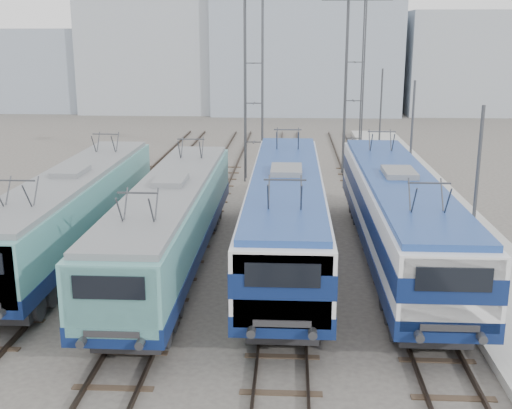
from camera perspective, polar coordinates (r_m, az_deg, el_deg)
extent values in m
plane|color=#514C47|center=(21.32, -3.74, -10.69)|extent=(160.00, 160.00, 0.00)
cube|color=#9E9E99|center=(29.60, 18.28, -3.72)|extent=(4.00, 70.00, 0.30)
cube|color=#0D1C4C|center=(28.40, -15.82, -1.76)|extent=(2.78, 17.54, 0.58)
cube|color=teal|center=(28.11, -15.98, 0.52)|extent=(2.73, 17.54, 1.75)
cube|color=slate|center=(27.89, -16.12, 2.47)|extent=(2.51, 16.84, 0.19)
cube|color=#262628|center=(23.50, -20.25, -7.50)|extent=(2.05, 3.51, 0.66)
cube|color=#262628|center=(33.96, -12.60, -0.16)|extent=(2.05, 3.51, 0.66)
cube|color=#0D1C4C|center=(25.78, -7.44, -2.96)|extent=(2.80, 17.66, 0.59)
cube|color=teal|center=(25.45, -7.53, -0.44)|extent=(2.75, 17.66, 1.77)
cube|color=teal|center=(17.69, -12.56, -8.20)|extent=(2.53, 0.69, 2.00)
cube|color=slate|center=(25.22, -7.60, 1.71)|extent=(2.53, 16.95, 0.20)
cube|color=#262628|center=(20.68, -10.36, -9.86)|extent=(2.06, 3.53, 0.66)
cube|color=#262628|center=(31.55, -5.47, -1.00)|extent=(2.06, 3.53, 0.66)
cube|color=#0D1C4C|center=(26.53, 2.66, -2.18)|extent=(2.96, 18.69, 0.62)
cube|color=silver|center=(26.20, 2.69, 0.42)|extent=(2.91, 18.69, 1.87)
cube|color=#0D1C4C|center=(26.21, 2.69, 0.31)|extent=(2.95, 18.71, 0.73)
cube|color=silver|center=(17.70, 2.38, -7.37)|extent=(2.68, 0.73, 2.12)
cube|color=navy|center=(25.96, 2.72, 2.65)|extent=(2.68, 17.95, 0.21)
cube|color=#262628|center=(20.96, 2.44, -9.19)|extent=(2.18, 3.74, 0.70)
cube|color=#262628|center=(32.74, 2.76, -0.32)|extent=(2.18, 3.74, 0.70)
cube|color=#0D1C4C|center=(26.81, 12.32, -2.36)|extent=(2.93, 18.53, 0.62)
cube|color=silver|center=(26.48, 12.47, 0.19)|extent=(2.88, 18.53, 1.85)
cube|color=#0D1C4C|center=(26.50, 12.46, 0.08)|extent=(2.92, 18.55, 0.72)
cube|color=silver|center=(18.23, 16.79, -7.41)|extent=(2.65, 0.72, 2.10)
cube|color=navy|center=(26.25, 12.59, 2.37)|extent=(2.65, 17.78, 0.21)
cube|color=#262628|center=(21.38, 14.75, -9.21)|extent=(2.16, 3.71, 0.69)
cube|color=#262628|center=(32.90, 10.62, -0.49)|extent=(2.16, 3.71, 0.69)
cylinder|color=#3F4247|center=(40.79, -1.03, 10.32)|extent=(0.10, 0.10, 12.00)
cylinder|color=#3F4247|center=(40.72, 0.54, 10.31)|extent=(0.10, 0.10, 12.00)
cylinder|color=#3F4247|center=(41.88, -0.92, 10.44)|extent=(0.10, 0.10, 12.00)
cylinder|color=#3F4247|center=(41.82, 0.61, 10.43)|extent=(0.10, 0.10, 12.00)
cylinder|color=#3F4247|center=(42.82, 8.03, 10.39)|extent=(0.10, 0.10, 12.00)
cylinder|color=#3F4247|center=(42.92, 9.51, 10.34)|extent=(0.10, 0.10, 12.00)
cylinder|color=#3F4247|center=(43.91, 7.91, 10.50)|extent=(0.10, 0.10, 12.00)
cylinder|color=#3F4247|center=(44.01, 9.36, 10.46)|extent=(0.10, 0.10, 12.00)
cube|color=#3F4247|center=(43.36, 8.99, 17.56)|extent=(4.50, 0.12, 0.12)
cylinder|color=#3F4247|center=(22.70, 18.84, -0.46)|extent=(0.12, 0.12, 7.00)
cylinder|color=#3F4247|center=(34.15, 13.60, 4.82)|extent=(0.12, 0.12, 7.00)
cylinder|color=#3F4247|center=(45.88, 10.99, 7.41)|extent=(0.12, 0.12, 7.00)
cube|color=#9FA7B1|center=(82.78, -8.48, 13.11)|extent=(18.00, 12.00, 14.00)
cube|color=#8F9CAE|center=(81.12, 4.44, 14.60)|extent=(22.00, 14.00, 18.00)
cube|color=#9FA7B1|center=(83.98, 18.48, 11.86)|extent=(16.00, 12.00, 12.00)
cube|color=#8F9CAE|center=(87.45, -18.96, 11.25)|extent=(14.00, 10.00, 10.00)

